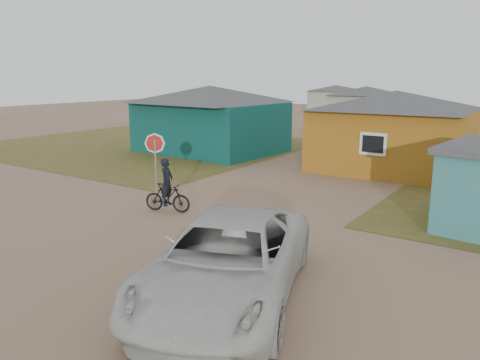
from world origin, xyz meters
TOP-DOWN VIEW (x-y plane):
  - ground at (0.00, 0.00)m, footprint 120.00×120.00m
  - grass_nw at (-14.00, 13.00)m, footprint 20.00×18.00m
  - house_teal at (-8.50, 13.50)m, footprint 8.93×7.08m
  - house_yellow at (2.50, 14.00)m, footprint 7.72×6.76m
  - house_pale_west at (-6.00, 34.00)m, footprint 7.04×6.15m
  - house_pale_north at (-14.00, 46.00)m, footprint 6.28×5.81m
  - stop_sign at (-3.74, 3.82)m, footprint 0.78×0.23m
  - cyclist at (-1.70, 2.25)m, footprint 1.72×0.95m
  - vehicle at (3.78, -1.82)m, footprint 4.78×6.78m

SIDE VIEW (x-z plane):
  - ground at x=0.00m, z-range 0.00..0.00m
  - grass_nw at x=-14.00m, z-range 0.00..0.01m
  - cyclist at x=-1.70m, z-range -0.25..1.62m
  - vehicle at x=3.78m, z-range 0.00..1.72m
  - house_pale_north at x=-14.00m, z-range 0.05..3.45m
  - stop_sign at x=-3.74m, z-range 0.57..3.00m
  - house_pale_west at x=-6.00m, z-range 0.06..3.66m
  - house_yellow at x=2.50m, z-range 0.05..3.95m
  - house_teal at x=-8.50m, z-range 0.05..4.05m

